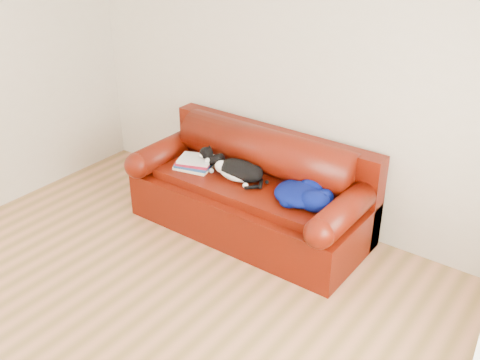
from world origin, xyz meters
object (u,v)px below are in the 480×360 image
(sofa_base, at_px, (250,206))
(book_stack, at_px, (195,163))
(blanket, at_px, (302,194))
(cat, at_px, (238,171))

(sofa_base, bearing_deg, book_stack, -169.39)
(book_stack, bearing_deg, blanket, 2.62)
(cat, bearing_deg, book_stack, -178.79)
(book_stack, relative_size, cat, 0.58)
(sofa_base, relative_size, book_stack, 5.80)
(cat, bearing_deg, blanket, -4.53)
(sofa_base, relative_size, blanket, 3.85)
(sofa_base, xyz_separation_m, book_stack, (-0.54, -0.10, 0.31))
(book_stack, height_order, cat, cat)
(blanket, bearing_deg, cat, -179.77)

